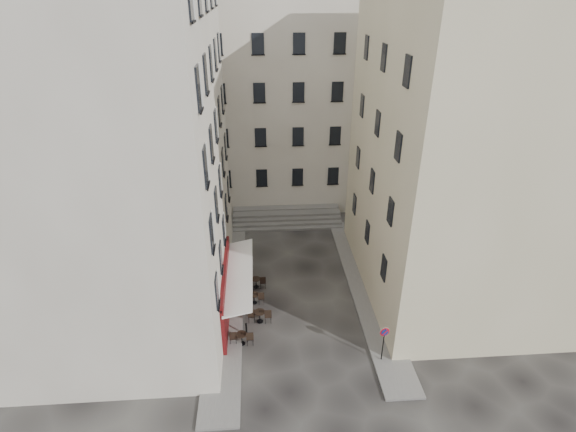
{
  "coord_description": "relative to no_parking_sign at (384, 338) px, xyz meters",
  "views": [
    {
      "loc": [
        -2.29,
        -20.65,
        18.05
      ],
      "look_at": [
        -0.52,
        4.0,
        5.08
      ],
      "focal_mm": 28.0,
      "sensor_mm": 36.0,
      "label": 1
    }
  ],
  "objects": [
    {
      "name": "sidewalk_left",
      "position": [
        -8.45,
        7.39,
        -1.56
      ],
      "size": [
        2.0,
        22.0,
        0.12
      ],
      "primitive_type": "cube",
      "color": "slate",
      "rests_on": "ground"
    },
    {
      "name": "bistro_table_d",
      "position": [
        -6.61,
        7.01,
        -1.16
      ],
      "size": [
        1.28,
        0.6,
        0.9
      ],
      "color": "black",
      "rests_on": "ground"
    },
    {
      "name": "bistro_table_c",
      "position": [
        -6.75,
        5.36,
        -1.16
      ],
      "size": [
        1.28,
        0.6,
        0.9
      ],
      "color": "black",
      "rests_on": "ground"
    },
    {
      "name": "bollard_far",
      "position": [
        -7.2,
        9.39,
        -1.09
      ],
      "size": [
        0.12,
        0.12,
        0.98
      ],
      "color": "black",
      "rests_on": "ground"
    },
    {
      "name": "pedestrian",
      "position": [
        -7.15,
        5.77,
        -0.82
      ],
      "size": [
        0.64,
        0.48,
        1.61
      ],
      "primitive_type": "imported",
      "rotation": [
        0.0,
        0.0,
        3.32
      ],
      "color": "black",
      "rests_on": "ground"
    },
    {
      "name": "building_right",
      "position": [
        6.55,
        6.89,
        7.69
      ],
      "size": [
        12.2,
        14.2,
        18.6
      ],
      "color": "#C6BC93",
      "rests_on": "ground"
    },
    {
      "name": "sidewalk_right",
      "position": [
        0.55,
        6.39,
        -1.56
      ],
      "size": [
        2.0,
        18.0,
        0.12
      ],
      "primitive_type": "cube",
      "color": "slate",
      "rests_on": "ground"
    },
    {
      "name": "bistro_table_a",
      "position": [
        -7.45,
        1.82,
        -1.14
      ],
      "size": [
        1.33,
        0.62,
        0.93
      ],
      "color": "black",
      "rests_on": "ground"
    },
    {
      "name": "ground",
      "position": [
        -3.95,
        3.39,
        -1.62
      ],
      "size": [
        90.0,
        90.0,
        0.0
      ],
      "primitive_type": "plane",
      "color": "black",
      "rests_on": "ground"
    },
    {
      "name": "bollard_mid",
      "position": [
        -7.2,
        5.89,
        -1.09
      ],
      "size": [
        0.12,
        0.12,
        0.98
      ],
      "color": "black",
      "rests_on": "ground"
    },
    {
      "name": "bistro_table_b",
      "position": [
        -6.42,
        3.59,
        -1.12
      ],
      "size": [
        1.39,
        0.65,
        0.98
      ],
      "color": "black",
      "rests_on": "ground"
    },
    {
      "name": "bollard_near",
      "position": [
        -7.2,
        2.39,
        -1.09
      ],
      "size": [
        0.12,
        0.12,
        0.98
      ],
      "color": "black",
      "rests_on": "ground"
    },
    {
      "name": "cafe_storefront",
      "position": [
        -8.26,
        4.39,
        0.26
      ],
      "size": [
        1.74,
        7.3,
        3.5
      ],
      "color": "#470A0E",
      "rests_on": "ground"
    },
    {
      "name": "stone_steps",
      "position": [
        -3.95,
        15.96,
        -1.22
      ],
      "size": [
        9.0,
        3.15,
        0.8
      ],
      "color": "slate",
      "rests_on": "ground"
    },
    {
      "name": "building_back",
      "position": [
        -4.95,
        22.39,
        7.69
      ],
      "size": [
        18.2,
        10.2,
        18.6
      ],
      "color": "beige",
      "rests_on": "ground"
    },
    {
      "name": "bistro_table_e",
      "position": [
        -7.52,
        7.38,
        -1.2
      ],
      "size": [
        1.16,
        0.54,
        0.82
      ],
      "color": "black",
      "rests_on": "ground"
    },
    {
      "name": "building_left",
      "position": [
        -14.45,
        6.39,
        8.69
      ],
      "size": [
        12.2,
        16.2,
        20.6
      ],
      "color": "beige",
      "rests_on": "ground"
    },
    {
      "name": "no_parking_sign",
      "position": [
        0.0,
        0.0,
        0.0
      ],
      "size": [
        0.52,
        0.13,
        2.28
      ],
      "rotation": [
        0.0,
        0.0,
        0.16
      ],
      "color": "black",
      "rests_on": "ground"
    }
  ]
}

